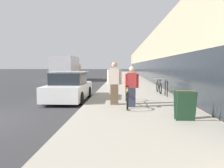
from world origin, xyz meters
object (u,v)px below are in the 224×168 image
cruiser_bike_nearest (159,87)px  sandwich_board_sign (185,105)px  person_bystander (114,83)px  parked_sedan_curbside (69,88)px  tandem_bicycle (127,96)px  person_rider (132,87)px  moving_truck (66,68)px  bike_rack_hoop (166,87)px

cruiser_bike_nearest → sandwich_board_sign: (-0.34, -6.60, 0.10)m
person_bystander → sandwich_board_sign: 3.40m
cruiser_bike_nearest → parked_sedan_curbside: size_ratio=0.43×
tandem_bicycle → sandwich_board_sign: 2.95m
person_rider → cruiser_bike_nearest: bearing=68.1°
person_bystander → moving_truck: 18.12m
cruiser_bike_nearest → person_bystander: bearing=-122.1°
person_bystander → sandwich_board_sign: (2.19, -2.57, -0.45)m
parked_sedan_curbside → sandwich_board_sign: bearing=-43.7°
person_bystander → moving_truck: (-6.38, 16.96, 0.40)m
sandwich_board_sign → cruiser_bike_nearest: bearing=87.0°
person_bystander → cruiser_bike_nearest: bearing=57.9°
parked_sedan_curbside → tandem_bicycle: bearing=-33.7°
tandem_bicycle → moving_truck: (-6.89, 17.10, 0.92)m
bike_rack_hoop → sandwich_board_sign: size_ratio=0.94×
sandwich_board_sign → moving_truck: size_ratio=0.14×
sandwich_board_sign → moving_truck: 21.34m
person_bystander → parked_sedan_curbside: 2.98m
person_bystander → sandwich_board_sign: bearing=-49.6°
person_bystander → cruiser_bike_nearest: size_ratio=1.03×
bike_rack_hoop → cruiser_bike_nearest: 1.44m
tandem_bicycle → bike_rack_hoop: tandem_bicycle is taller
person_rider → bike_rack_hoop: 3.70m
parked_sedan_curbside → cruiser_bike_nearest: bearing=24.8°
person_bystander → sandwich_board_sign: size_ratio=1.98×
moving_truck → person_bystander: bearing=-69.4°
sandwich_board_sign → moving_truck: (-8.57, 19.53, 0.85)m
sandwich_board_sign → moving_truck: moving_truck is taller
person_rider → moving_truck: 18.85m
person_bystander → bike_rack_hoop: person_bystander is taller
sandwich_board_sign → parked_sedan_curbside: parked_sedan_curbside is taller
sandwich_board_sign → parked_sedan_curbside: size_ratio=0.22×
tandem_bicycle → sandwich_board_sign: sandwich_board_sign is taller
cruiser_bike_nearest → moving_truck: size_ratio=0.28×
bike_rack_hoop → person_rider: bearing=-122.4°
parked_sedan_curbside → moving_truck: bearing=104.8°
tandem_bicycle → person_rider: 0.59m
cruiser_bike_nearest → moving_truck: 15.72m
cruiser_bike_nearest → sandwich_board_sign: size_ratio=1.92×
person_rider → bike_rack_hoop: bearing=57.6°
person_bystander → sandwich_board_sign: person_bystander is taller
person_bystander → person_rider: bearing=-36.0°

